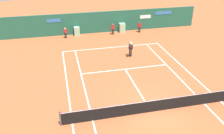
# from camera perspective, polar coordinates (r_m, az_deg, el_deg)

# --- Properties ---
(ground_plane) EXTENTS (80.00, 80.00, 0.01)m
(ground_plane) POSITION_cam_1_polar(r_m,az_deg,el_deg) (17.30, 8.51, -9.21)
(ground_plane) COLOR #A8512D
(tennis_net) EXTENTS (12.10, 0.10, 1.07)m
(tennis_net) POSITION_cam_1_polar(r_m,az_deg,el_deg) (16.58, 9.34, -8.92)
(tennis_net) COLOR #4C4C51
(tennis_net) RESTS_ON ground_plane
(sponsor_back_wall) EXTENTS (25.00, 1.02, 2.64)m
(sponsor_back_wall) POSITION_cam_1_polar(r_m,az_deg,el_deg) (31.06, -2.30, 10.40)
(sponsor_back_wall) COLOR #1E5642
(sponsor_back_wall) RESTS_ON ground_plane
(player_on_baseline) EXTENTS (0.50, 0.74, 1.79)m
(player_on_baseline) POSITION_cam_1_polar(r_m,az_deg,el_deg) (24.10, 4.40, 4.48)
(player_on_baseline) COLOR black
(player_on_baseline) RESTS_ON ground_plane
(ball_kid_centre_post) EXTENTS (0.46, 0.22, 1.38)m
(ball_kid_centre_post) POSITION_cam_1_polar(r_m,az_deg,el_deg) (30.33, 0.19, 9.06)
(ball_kid_centre_post) COLOR black
(ball_kid_centre_post) RESTS_ON ground_plane
(ball_kid_right_post) EXTENTS (0.46, 0.19, 1.38)m
(ball_kid_right_post) POSITION_cam_1_polar(r_m,az_deg,el_deg) (31.29, 6.49, 9.45)
(ball_kid_right_post) COLOR black
(ball_kid_right_post) RESTS_ON ground_plane
(ball_kid_left_post) EXTENTS (0.42, 0.21, 1.29)m
(ball_kid_left_post) POSITION_cam_1_polar(r_m,az_deg,el_deg) (29.62, -10.88, 8.01)
(ball_kid_left_post) COLOR black
(ball_kid_left_post) RESTS_ON ground_plane
(tennis_ball_by_sideline) EXTENTS (0.07, 0.07, 0.07)m
(tennis_ball_by_sideline) POSITION_cam_1_polar(r_m,az_deg,el_deg) (18.74, 1.67, -5.63)
(tennis_ball_by_sideline) COLOR #CCE033
(tennis_ball_by_sideline) RESTS_ON ground_plane
(tennis_ball_near_service_line) EXTENTS (0.07, 0.07, 0.07)m
(tennis_ball_near_service_line) POSITION_cam_1_polar(r_m,az_deg,el_deg) (17.62, -7.60, -8.26)
(tennis_ball_near_service_line) COLOR #CCE033
(tennis_ball_near_service_line) RESTS_ON ground_plane
(tennis_ball_mid_court) EXTENTS (0.07, 0.07, 0.07)m
(tennis_ball_mid_court) POSITION_cam_1_polar(r_m,az_deg,el_deg) (21.10, 16.65, -2.86)
(tennis_ball_mid_court) COLOR #CCE033
(tennis_ball_mid_court) RESTS_ON ground_plane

